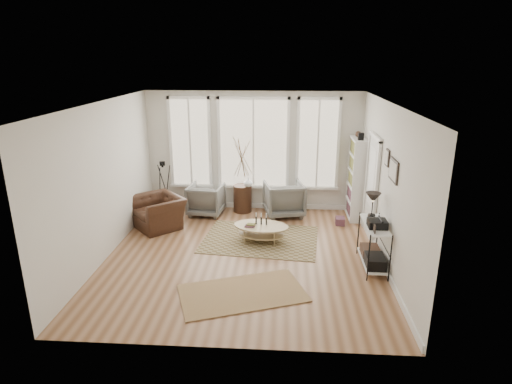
# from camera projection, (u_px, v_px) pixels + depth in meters

# --- Properties ---
(room) EXTENTS (5.50, 5.54, 2.90)m
(room) POSITION_uv_depth(u_px,v_px,m) (244.00, 184.00, 7.85)
(room) COLOR #9E7251
(room) RESTS_ON ground
(bay_window) EXTENTS (4.14, 0.12, 2.24)m
(bay_window) POSITION_uv_depth(u_px,v_px,m) (253.00, 145.00, 10.35)
(bay_window) COLOR tan
(bay_window) RESTS_ON ground
(door) EXTENTS (0.09, 1.06, 2.22)m
(door) POSITION_uv_depth(u_px,v_px,m) (372.00, 185.00, 8.85)
(door) COLOR silver
(door) RESTS_ON ground
(bookcase) EXTENTS (0.31, 0.85, 2.06)m
(bookcase) POSITION_uv_depth(u_px,v_px,m) (356.00, 179.00, 9.93)
(bookcase) COLOR white
(bookcase) RESTS_ON ground
(low_shelf) EXTENTS (0.38, 1.08, 1.30)m
(low_shelf) POSITION_uv_depth(u_px,v_px,m) (374.00, 241.00, 7.68)
(low_shelf) COLOR white
(low_shelf) RESTS_ON ground
(wall_art) EXTENTS (0.04, 0.88, 0.44)m
(wall_art) POSITION_uv_depth(u_px,v_px,m) (392.00, 167.00, 7.27)
(wall_art) COLOR black
(wall_art) RESTS_ON ground
(rug_main) EXTENTS (2.51, 1.99, 0.01)m
(rug_main) POSITION_uv_depth(u_px,v_px,m) (260.00, 239.00, 8.98)
(rug_main) COLOR brown
(rug_main) RESTS_ON ground
(rug_runner) EXTENTS (2.25, 1.72, 0.01)m
(rug_runner) POSITION_uv_depth(u_px,v_px,m) (242.00, 293.00, 6.93)
(rug_runner) COLOR brown
(rug_runner) RESTS_ON ground
(coffee_table) EXTENTS (1.23, 0.89, 0.52)m
(coffee_table) POSITION_uv_depth(u_px,v_px,m) (261.00, 229.00, 8.81)
(coffee_table) COLOR tan
(coffee_table) RESTS_ON ground
(armchair_left) EXTENTS (0.88, 0.90, 0.75)m
(armchair_left) POSITION_uv_depth(u_px,v_px,m) (206.00, 199.00, 10.31)
(armchair_left) COLOR slate
(armchair_left) RESTS_ON ground
(armchair_right) EXTENTS (1.06, 1.08, 0.83)m
(armchair_right) POSITION_uv_depth(u_px,v_px,m) (284.00, 199.00, 10.23)
(armchair_right) COLOR slate
(armchair_right) RESTS_ON ground
(side_table) EXTENTS (0.45, 0.45, 1.88)m
(side_table) POSITION_uv_depth(u_px,v_px,m) (242.00, 176.00, 10.33)
(side_table) COLOR #3C2215
(side_table) RESTS_ON ground
(vase) EXTENTS (0.27, 0.27, 0.22)m
(vase) POSITION_uv_depth(u_px,v_px,m) (248.00, 182.00, 10.27)
(vase) COLOR silver
(vase) RESTS_ON side_table
(accent_chair) EXTENTS (1.43, 1.42, 0.70)m
(accent_chair) POSITION_uv_depth(u_px,v_px,m) (158.00, 212.00, 9.55)
(accent_chair) COLOR #3C2215
(accent_chair) RESTS_ON ground
(tripod_camera) EXTENTS (0.45, 0.45, 1.28)m
(tripod_camera) POSITION_uv_depth(u_px,v_px,m) (164.00, 189.00, 10.35)
(tripod_camera) COLOR black
(tripod_camera) RESTS_ON ground
(book_stack_near) EXTENTS (0.22, 0.27, 0.17)m
(book_stack_near) POSITION_uv_depth(u_px,v_px,m) (340.00, 221.00, 9.75)
(book_stack_near) COLOR maroon
(book_stack_near) RESTS_ON ground
(book_stack_far) EXTENTS (0.20, 0.25, 0.15)m
(book_stack_far) POSITION_uv_depth(u_px,v_px,m) (340.00, 221.00, 9.77)
(book_stack_far) COLOR maroon
(book_stack_far) RESTS_ON ground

